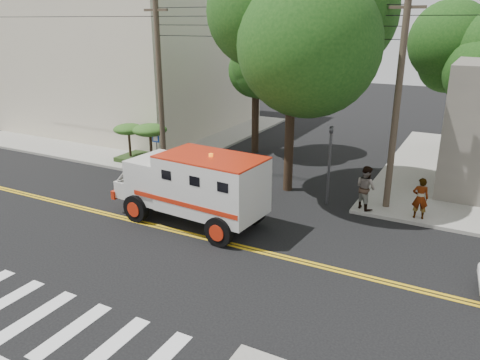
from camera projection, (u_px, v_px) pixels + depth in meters
The scene contains 13 objects.
ground at pixel (188, 234), 18.29m from camera, with size 100.00×100.00×0.00m, color black.
sidewalk_nw at pixel (140, 129), 35.53m from camera, with size 17.00×17.00×0.15m, color gray.
building_left at pixel (127, 58), 36.02m from camera, with size 16.00×14.00×10.00m, color beige.
utility_pole_left at pixel (160, 90), 24.32m from camera, with size 0.28×0.28×9.00m, color #382D23.
utility_pole_right at pixel (396, 108), 19.21m from camera, with size 0.28×0.28×9.00m, color #382D23.
tree_main at pixel (300, 38), 20.28m from camera, with size 6.08×5.70×9.85m.
tree_left at pixel (259, 59), 27.46m from camera, with size 4.48×4.20×7.70m.
traffic_signal at pixel (330, 157), 20.56m from camera, with size 0.15×0.18×3.60m.
accessibility_sign at pixel (156, 146), 25.75m from camera, with size 0.45×0.10×2.02m.
palm_planter at pixel (144, 137), 26.58m from camera, with size 3.52×2.63×2.36m.
armored_truck at pixel (194, 184), 18.74m from camera, with size 6.70×3.06×2.98m.
pedestrian_a at pixel (420, 198), 19.11m from camera, with size 0.64×0.42×1.75m, color gray.
pedestrian_b at pixel (366, 187), 20.08m from camera, with size 0.94×0.73×1.92m, color gray.
Camera 1 is at (9.58, -13.72, 7.93)m, focal length 35.00 mm.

